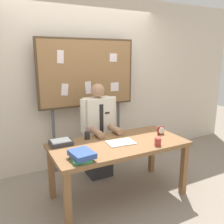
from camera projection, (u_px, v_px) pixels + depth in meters
ground_plane at (119, 195)px, 3.08m from camera, size 12.00×12.00×0.00m
back_wall at (83, 83)px, 3.80m from camera, size 6.40×0.08×2.70m
desk at (119, 149)px, 2.93m from camera, size 1.67×0.81×0.73m
person at (99, 135)px, 3.46m from camera, size 0.55×0.56×1.39m
bulletin_board at (88, 75)px, 3.59m from camera, size 1.53×0.09×2.03m
book_stack at (82, 155)px, 2.43m from camera, size 0.25×0.29×0.09m
open_notebook at (121, 142)px, 2.90m from camera, size 0.35×0.25×0.01m
desk_clock at (161, 130)px, 3.21m from camera, size 0.12×0.04×0.12m
coffee_mug at (158, 142)px, 2.81m from camera, size 0.08×0.08×0.09m
pen_holder at (87, 135)px, 3.03m from camera, size 0.07×0.07×0.16m
paper_tray at (61, 142)px, 2.84m from camera, size 0.26×0.20×0.06m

